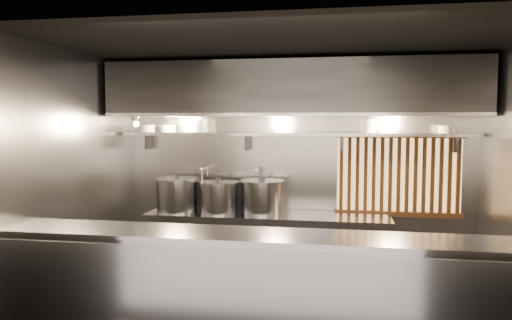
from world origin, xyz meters
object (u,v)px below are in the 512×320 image
(pendant_bulb, at_px, (284,128))
(stock_pot_mid, at_px, (219,197))
(heat_lamp, at_px, (135,119))
(stock_pot_left, at_px, (178,194))
(stock_pot_right, at_px, (262,196))

(pendant_bulb, height_order, stock_pot_mid, pendant_bulb)
(heat_lamp, relative_size, pendant_bulb, 1.87)
(stock_pot_left, relative_size, stock_pot_mid, 1.23)
(stock_pot_left, xyz_separation_m, stock_pot_right, (1.08, 0.06, -0.01))
(stock_pot_mid, relative_size, stock_pot_right, 0.74)
(heat_lamp, bearing_deg, pendant_bulb, 11.00)
(heat_lamp, height_order, pendant_bulb, heat_lamp)
(heat_lamp, height_order, stock_pot_left, heat_lamp)
(heat_lamp, relative_size, stock_pot_mid, 0.65)
(heat_lamp, distance_m, stock_pot_mid, 1.41)
(stock_pot_mid, distance_m, stock_pot_right, 0.54)
(stock_pot_right, bearing_deg, pendant_bulb, 8.07)
(heat_lamp, bearing_deg, stock_pot_right, 11.51)
(heat_lamp, xyz_separation_m, stock_pot_mid, (0.99, 0.24, -0.97))
(heat_lamp, xyz_separation_m, stock_pot_left, (0.45, 0.26, -0.95))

